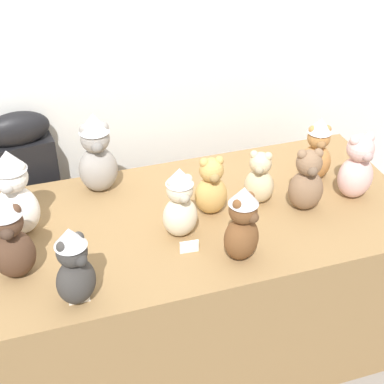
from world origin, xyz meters
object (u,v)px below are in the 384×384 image
at_px(teddy_bear_caramel, 317,150).
at_px(teddy_bear_ash, 97,154).
at_px(display_table, 192,284).
at_px(teddy_bear_sand, 259,179).
at_px(teddy_bear_honey, 211,187).
at_px(teddy_bear_charcoal, 74,267).
at_px(teddy_bear_cream, 180,203).
at_px(teddy_bear_cocoa, 10,238).
at_px(instrument_case, 32,209).
at_px(teddy_bear_chestnut, 242,224).
at_px(teddy_bear_mocha, 307,182).
at_px(teddy_bear_snow, 15,194).
at_px(teddy_bear_blush, 357,168).

height_order(teddy_bear_caramel, teddy_bear_ash, teddy_bear_ash).
relative_size(display_table, teddy_bear_caramel, 6.20).
distance_m(teddy_bear_sand, teddy_bear_honey, 0.21).
bearing_deg(teddy_bear_charcoal, teddy_bear_cream, -1.43).
bearing_deg(teddy_bear_cream, teddy_bear_cocoa, 178.25).
bearing_deg(display_table, teddy_bear_honey, 7.00).
bearing_deg(teddy_bear_cocoa, instrument_case, 87.31).
bearing_deg(display_table, teddy_bear_chestnut, -71.28).
distance_m(teddy_bear_caramel, teddy_bear_sand, 0.32).
bearing_deg(teddy_bear_ash, teddy_bear_cocoa, -128.69).
height_order(instrument_case, teddy_bear_honey, instrument_case).
xyz_separation_m(teddy_bear_mocha, teddy_bear_snow, (-1.10, 0.19, 0.05)).
distance_m(teddy_bear_cream, teddy_bear_honey, 0.19).
xyz_separation_m(display_table, teddy_bear_cream, (-0.07, -0.09, 0.51)).
bearing_deg(display_table, teddy_bear_sand, 3.98).
distance_m(teddy_bear_cream, teddy_bear_snow, 0.61).
distance_m(teddy_bear_charcoal, teddy_bear_ash, 0.65).
bearing_deg(teddy_bear_sand, teddy_bear_caramel, 47.36).
xyz_separation_m(teddy_bear_blush, teddy_bear_snow, (-1.33, 0.17, 0.04)).
relative_size(teddy_bear_caramel, teddy_bear_chestnut, 0.96).
distance_m(display_table, teddy_bear_snow, 0.85).
relative_size(teddy_bear_caramel, teddy_bear_sand, 1.23).
relative_size(teddy_bear_charcoal, teddy_bear_sand, 1.28).
distance_m(display_table, teddy_bear_charcoal, 0.78).
height_order(teddy_bear_sand, teddy_bear_ash, teddy_bear_ash).
bearing_deg(teddy_bear_sand, display_table, -144.96).
distance_m(display_table, teddy_bear_ash, 0.69).
relative_size(teddy_bear_blush, teddy_bear_cocoa, 0.88).
bearing_deg(instrument_case, teddy_bear_sand, -37.72).
distance_m(teddy_bear_blush, teddy_bear_sand, 0.40).
height_order(teddy_bear_cocoa, teddy_bear_ash, teddy_bear_ash).
bearing_deg(teddy_bear_snow, teddy_bear_caramel, 23.55).
xyz_separation_m(teddy_bear_cocoa, teddy_bear_caramel, (1.27, 0.24, -0.02)).
relative_size(teddy_bear_cream, teddy_bear_honey, 1.16).
bearing_deg(instrument_case, teddy_bear_snow, -102.41).
bearing_deg(teddy_bear_cream, teddy_bear_chestnut, -54.04).
distance_m(instrument_case, teddy_bear_sand, 1.09).
distance_m(instrument_case, teddy_bear_ash, 0.55).
height_order(teddy_bear_snow, teddy_bear_chestnut, teddy_bear_snow).
distance_m(teddy_bear_mocha, teddy_bear_sand, 0.19).
xyz_separation_m(teddy_bear_caramel, teddy_bear_ash, (-0.90, 0.20, 0.03)).
bearing_deg(teddy_bear_snow, instrument_case, 108.21).
distance_m(teddy_bear_caramel, teddy_bear_ash, 0.93).
distance_m(teddy_bear_blush, teddy_bear_honey, 0.60).
distance_m(teddy_bear_blush, teddy_bear_caramel, 0.19).
bearing_deg(teddy_bear_blush, teddy_bear_mocha, 179.56).
bearing_deg(teddy_bear_blush, teddy_bear_charcoal, -171.82).
height_order(instrument_case, teddy_bear_blush, teddy_bear_blush).
xyz_separation_m(teddy_bear_snow, teddy_bear_sand, (0.94, -0.09, -0.07)).
relative_size(teddy_bear_cocoa, teddy_bear_honey, 1.30).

